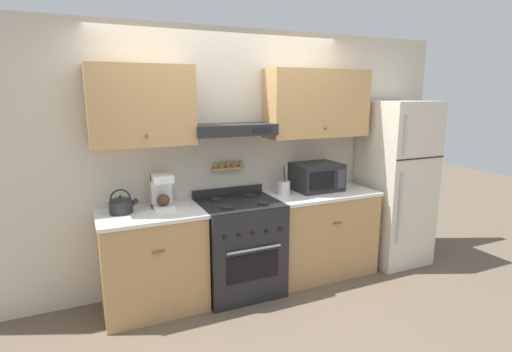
# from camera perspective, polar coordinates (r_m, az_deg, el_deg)

# --- Properties ---
(ground_plane) EXTENTS (16.00, 16.00, 0.00)m
(ground_plane) POSITION_cam_1_polar(r_m,az_deg,el_deg) (3.92, -0.62, -17.74)
(ground_plane) COLOR brown
(wall_back) EXTENTS (5.20, 0.46, 2.55)m
(wall_back) POSITION_cam_1_polar(r_m,az_deg,el_deg) (4.01, -3.48, 4.76)
(wall_back) COLOR beige
(wall_back) RESTS_ON ground_plane
(counter_left) EXTENTS (0.91, 0.63, 0.91)m
(counter_left) POSITION_cam_1_polar(r_m,az_deg,el_deg) (3.78, -14.53, -11.61)
(counter_left) COLOR tan
(counter_left) RESTS_ON ground_plane
(counter_right) EXTENTS (1.14, 0.63, 0.91)m
(counter_right) POSITION_cam_1_polar(r_m,az_deg,el_deg) (4.41, 9.10, -7.96)
(counter_right) COLOR tan
(counter_right) RESTS_ON ground_plane
(stove_range) EXTENTS (0.75, 0.68, 0.99)m
(stove_range) POSITION_cam_1_polar(r_m,az_deg,el_deg) (3.96, -2.35, -10.05)
(stove_range) COLOR #232326
(stove_range) RESTS_ON ground_plane
(refrigerator) EXTENTS (0.67, 0.70, 1.85)m
(refrigerator) POSITION_cam_1_polar(r_m,az_deg,el_deg) (4.84, 19.27, -0.92)
(refrigerator) COLOR beige
(refrigerator) RESTS_ON ground_plane
(tea_kettle) EXTENTS (0.26, 0.20, 0.21)m
(tea_kettle) POSITION_cam_1_polar(r_m,az_deg,el_deg) (3.66, -18.71, -3.89)
(tea_kettle) COLOR #232326
(tea_kettle) RESTS_ON counter_left
(coffee_maker) EXTENTS (0.18, 0.21, 0.31)m
(coffee_maker) POSITION_cam_1_polar(r_m,az_deg,el_deg) (3.71, -13.29, -2.05)
(coffee_maker) COLOR white
(coffee_maker) RESTS_ON counter_left
(microwave) EXTENTS (0.49, 0.40, 0.29)m
(microwave) POSITION_cam_1_polar(r_m,az_deg,el_deg) (4.33, 8.65, -0.09)
(microwave) COLOR #232326
(microwave) RESTS_ON counter_right
(utensil_crock) EXTENTS (0.13, 0.13, 0.29)m
(utensil_crock) POSITION_cam_1_polar(r_m,az_deg,el_deg) (4.12, 3.99, -1.61)
(utensil_crock) COLOR silver
(utensil_crock) RESTS_ON counter_right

